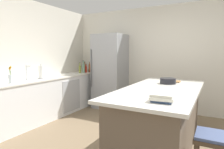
# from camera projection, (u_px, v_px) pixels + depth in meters

# --- Properties ---
(ground_plane) EXTENTS (7.20, 7.20, 0.00)m
(ground_plane) POSITION_uv_depth(u_px,v_px,m) (123.00, 146.00, 3.00)
(ground_plane) COLOR #7A664C
(wall_rear) EXTENTS (6.00, 0.10, 2.60)m
(wall_rear) POSITION_uv_depth(u_px,v_px,m) (161.00, 59.00, 4.82)
(wall_rear) COLOR silver
(wall_rear) RESTS_ON ground_plane
(wall_left) EXTENTS (0.10, 6.00, 2.60)m
(wall_left) POSITION_uv_depth(u_px,v_px,m) (17.00, 60.00, 4.02)
(wall_left) COLOR silver
(wall_left) RESTS_ON ground_plane
(counter_run_left) EXTENTS (0.65, 3.22, 0.90)m
(counter_run_left) POSITION_uv_depth(u_px,v_px,m) (50.00, 97.00, 4.38)
(counter_run_left) COLOR white
(counter_run_left) RESTS_ON ground_plane
(kitchen_island) EXTENTS (1.04, 2.26, 0.92)m
(kitchen_island) POSITION_uv_depth(u_px,v_px,m) (160.00, 118.00, 2.90)
(kitchen_island) COLOR brown
(kitchen_island) RESTS_ON ground_plane
(refrigerator) EXTENTS (0.77, 0.75, 1.93)m
(refrigerator) POSITION_uv_depth(u_px,v_px,m) (110.00, 71.00, 5.09)
(refrigerator) COLOR #93969B
(refrigerator) RESTS_ON ground_plane
(bar_stool) EXTENTS (0.36, 0.36, 0.64)m
(bar_stool) POSITION_uv_depth(u_px,v_px,m) (214.00, 145.00, 1.92)
(bar_stool) COLOR #473828
(bar_stool) RESTS_ON ground_plane
(sink_faucet) EXTENTS (0.15, 0.05, 0.30)m
(sink_faucet) POSITION_uv_depth(u_px,v_px,m) (27.00, 72.00, 3.88)
(sink_faucet) COLOR silver
(sink_faucet) RESTS_ON counter_run_left
(flower_vase) EXTENTS (0.07, 0.07, 0.31)m
(flower_vase) POSITION_uv_depth(u_px,v_px,m) (10.00, 77.00, 3.44)
(flower_vase) COLOR silver
(flower_vase) RESTS_ON counter_run_left
(paper_towel_roll) EXTENTS (0.14, 0.14, 0.31)m
(paper_towel_roll) POSITION_uv_depth(u_px,v_px,m) (41.00, 72.00, 4.11)
(paper_towel_roll) COLOR gray
(paper_towel_roll) RESTS_ON counter_run_left
(vinegar_bottle) EXTENTS (0.06, 0.06, 0.29)m
(vinegar_bottle) POSITION_uv_depth(u_px,v_px,m) (90.00, 68.00, 5.59)
(vinegar_bottle) COLOR #994C23
(vinegar_bottle) RESTS_ON counter_run_left
(whiskey_bottle) EXTENTS (0.07, 0.07, 0.30)m
(whiskey_bottle) POSITION_uv_depth(u_px,v_px,m) (85.00, 68.00, 5.56)
(whiskey_bottle) COLOR brown
(whiskey_bottle) RESTS_ON counter_run_left
(hot_sauce_bottle) EXTENTS (0.05, 0.05, 0.24)m
(hot_sauce_bottle) POSITION_uv_depth(u_px,v_px,m) (86.00, 69.00, 5.42)
(hot_sauce_bottle) COLOR red
(hot_sauce_bottle) RESTS_ON counter_run_left
(gin_bottle) EXTENTS (0.07, 0.07, 0.34)m
(gin_bottle) POSITION_uv_depth(u_px,v_px,m) (83.00, 68.00, 5.35)
(gin_bottle) COLOR #8CB79E
(gin_bottle) RESTS_ON counter_run_left
(olive_oil_bottle) EXTENTS (0.06, 0.06, 0.29)m
(olive_oil_bottle) POSITION_uv_depth(u_px,v_px,m) (80.00, 69.00, 5.28)
(olive_oil_bottle) COLOR olive
(olive_oil_bottle) RESTS_ON counter_run_left
(cookbook_stack) EXTENTS (0.27, 0.21, 0.09)m
(cookbook_stack) POSITION_uv_depth(u_px,v_px,m) (162.00, 98.00, 2.04)
(cookbook_stack) COLOR #334770
(cookbook_stack) RESTS_ON kitchen_island
(mixing_bowl) EXTENTS (0.27, 0.27, 0.09)m
(mixing_bowl) POSITION_uv_depth(u_px,v_px,m) (168.00, 81.00, 3.30)
(mixing_bowl) COLOR black
(mixing_bowl) RESTS_ON kitchen_island
(cutting_board) EXTENTS (0.33, 0.21, 0.02)m
(cutting_board) POSITION_uv_depth(u_px,v_px,m) (171.00, 81.00, 3.53)
(cutting_board) COLOR #9E7042
(cutting_board) RESTS_ON kitchen_island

